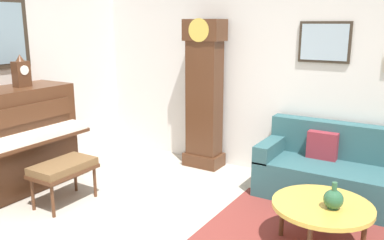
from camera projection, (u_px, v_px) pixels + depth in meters
The scene contains 9 objects.
wall_back at pixel (266, 68), 5.22m from camera, with size 5.30×0.13×2.80m.
area_rug at pixel (320, 238), 3.77m from camera, with size 2.10×1.50×0.01m, color maroon.
piano at pixel (13, 140), 4.72m from camera, with size 0.87×1.44×1.24m.
piano_bench at pixel (63, 169), 4.42m from camera, with size 0.42×0.70×0.48m.
grandfather_clock at pixel (204, 98), 5.49m from camera, with size 0.52×0.34×2.03m.
couch at pixel (345, 174), 4.52m from camera, with size 1.90×0.80×0.84m.
coffee_table at pixel (322, 207), 3.55m from camera, with size 0.88×0.88×0.41m.
mantel_clock at pixel (21, 72), 4.70m from camera, with size 0.13×0.18×0.38m.
green_jug at pixel (333, 199), 3.43m from camera, with size 0.17×0.17×0.24m.
Camera 1 is at (1.94, -2.56, 1.97)m, focal length 37.56 mm.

